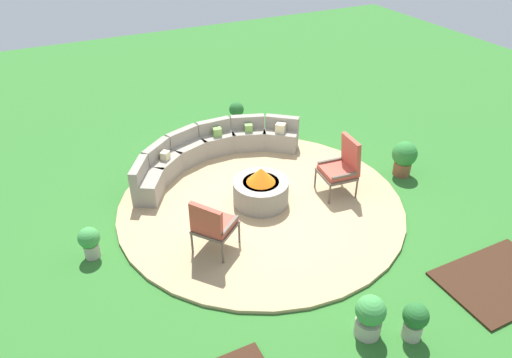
# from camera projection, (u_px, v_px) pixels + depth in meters

# --- Properties ---
(ground_plane) EXTENTS (24.00, 24.00, 0.00)m
(ground_plane) POSITION_uv_depth(u_px,v_px,m) (261.00, 205.00, 8.78)
(ground_plane) COLOR #2D6B28
(patio_circle) EXTENTS (5.23, 5.23, 0.06)m
(patio_circle) POSITION_uv_depth(u_px,v_px,m) (261.00, 203.00, 8.76)
(patio_circle) COLOR tan
(patio_circle) RESTS_ON ground_plane
(mulch_bed_right) EXTENTS (1.79, 1.23, 0.04)m
(mulch_bed_right) POSITION_uv_depth(u_px,v_px,m) (500.00, 281.00, 7.11)
(mulch_bed_right) COLOR #382114
(mulch_bed_right) RESTS_ON ground_plane
(fire_pit) EXTENTS (1.01, 1.01, 0.73)m
(fire_pit) POSITION_uv_depth(u_px,v_px,m) (261.00, 189.00, 8.59)
(fire_pit) COLOR gray
(fire_pit) RESTS_ON patio_circle
(curved_stone_bench) EXTENTS (3.89, 1.66, 0.71)m
(curved_stone_bench) POSITION_uv_depth(u_px,v_px,m) (210.00, 150.00, 9.80)
(curved_stone_bench) COLOR gray
(curved_stone_bench) RESTS_ON patio_circle
(lounge_chair_front_left) EXTENTS (0.83, 0.84, 1.01)m
(lounge_chair_front_left) POSITION_uv_depth(u_px,v_px,m) (212.00, 224.00, 7.34)
(lounge_chair_front_left) COLOR brown
(lounge_chair_front_left) RESTS_ON patio_circle
(lounge_chair_front_right) EXTENTS (0.68, 0.67, 1.12)m
(lounge_chair_front_right) POSITION_uv_depth(u_px,v_px,m) (342.00, 166.00, 8.74)
(lounge_chair_front_right) COLOR brown
(lounge_chair_front_right) RESTS_ON patio_circle
(potted_plant_0) EXTENTS (0.50, 0.50, 0.73)m
(potted_plant_0) POSITION_uv_depth(u_px,v_px,m) (404.00, 157.00, 9.45)
(potted_plant_0) COLOR brown
(potted_plant_0) RESTS_ON ground_plane
(potted_plant_1) EXTENTS (0.35, 0.35, 0.58)m
(potted_plant_1) POSITION_uv_depth(u_px,v_px,m) (237.00, 113.00, 11.41)
(potted_plant_1) COLOR #605B56
(potted_plant_1) RESTS_ON ground_plane
(potted_plant_2) EXTENTS (0.40, 0.40, 0.64)m
(potted_plant_2) POSITION_uv_depth(u_px,v_px,m) (370.00, 315.00, 6.14)
(potted_plant_2) COLOR #A89E8E
(potted_plant_2) RESTS_ON ground_plane
(potted_plant_3) EXTENTS (0.34, 0.34, 0.56)m
(potted_plant_3) POSITION_uv_depth(u_px,v_px,m) (90.00, 241.00, 7.43)
(potted_plant_3) COLOR #A89E8E
(potted_plant_3) RESTS_ON ground_plane
(potted_plant_4) EXTENTS (0.34, 0.34, 0.57)m
(potted_plant_4) POSITION_uv_depth(u_px,v_px,m) (415.00, 320.00, 6.11)
(potted_plant_4) COLOR #A89E8E
(potted_plant_4) RESTS_ON ground_plane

